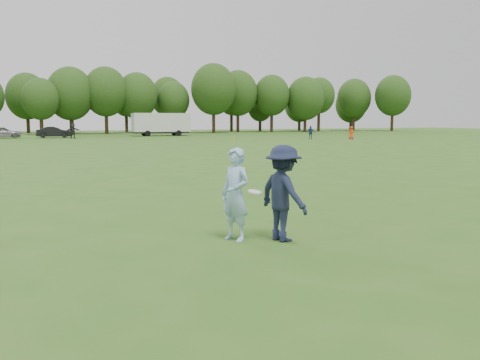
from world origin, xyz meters
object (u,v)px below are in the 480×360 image
(player_far_b, at_px, (310,132))
(car_f, at_px, (54,132))
(player_far_c, at_px, (351,133))
(thrower, at_px, (235,194))
(defender, at_px, (283,193))
(player_far_d, at_px, (73,131))
(cargo_trailer, at_px, (161,123))
(field_cone, at_px, (234,138))
(car_e, at_px, (2,132))

(player_far_b, xyz_separation_m, car_f, (-27.88, 16.11, -0.09))
(player_far_b, relative_size, player_far_c, 1.03)
(thrower, relative_size, player_far_c, 1.19)
(defender, bearing_deg, player_far_b, -44.30)
(thrower, height_order, player_far_d, player_far_d)
(car_f, xyz_separation_m, cargo_trailer, (14.34, 2.18, 1.07))
(player_far_b, bearing_deg, player_far_d, -166.98)
(defender, xyz_separation_m, field_cone, (17.63, 46.99, -0.80))
(player_far_b, bearing_deg, car_f, -170.62)
(thrower, xyz_separation_m, defender, (0.86, -0.38, 0.03))
(player_far_d, bearing_deg, defender, -112.12)
(field_cone, bearing_deg, player_far_b, -21.17)
(car_e, distance_m, cargo_trailer, 20.44)
(car_e, relative_size, field_cone, 14.63)
(player_far_b, height_order, player_far_d, player_far_d)
(field_cone, bearing_deg, defender, -110.57)
(car_e, bearing_deg, defender, -178.47)
(car_f, height_order, cargo_trailer, cargo_trailer)
(player_far_b, bearing_deg, car_e, -166.96)
(thrower, xyz_separation_m, field_cone, (18.50, 46.60, -0.77))
(player_far_d, height_order, car_f, player_far_d)
(thrower, distance_m, field_cone, 50.15)
(thrower, height_order, car_f, thrower)
(player_far_c, distance_m, car_f, 36.98)
(defender, bearing_deg, field_cone, -34.03)
(player_far_d, height_order, cargo_trailer, cargo_trailer)
(player_far_c, bearing_deg, field_cone, 15.39)
(thrower, relative_size, cargo_trailer, 0.20)
(defender, height_order, player_far_d, defender)
(player_far_c, distance_m, cargo_trailer, 27.14)
(thrower, height_order, defender, defender)
(player_far_d, xyz_separation_m, car_f, (-2.04, 3.30, -0.24))
(car_f, bearing_deg, thrower, -176.05)
(thrower, bearing_deg, car_f, 155.97)
(defender, bearing_deg, thrower, 52.56)
(car_f, bearing_deg, player_far_d, -145.17)
(defender, xyz_separation_m, cargo_trailer, (12.55, 62.00, 0.82))
(defender, distance_m, player_far_b, 50.91)
(player_far_d, xyz_separation_m, car_e, (-8.07, 3.98, -0.20))
(player_far_d, distance_m, cargo_trailer, 13.48)
(player_far_b, height_order, car_e, player_far_b)
(defender, xyz_separation_m, player_far_b, (26.10, 43.71, -0.16))
(player_far_b, distance_m, player_far_c, 4.79)
(player_far_b, distance_m, car_e, 37.84)
(car_f, bearing_deg, player_far_c, -116.54)
(player_far_c, bearing_deg, car_f, 8.90)
(player_far_c, bearing_deg, defender, 92.34)
(player_far_b, bearing_deg, thrower, -82.50)
(player_far_d, height_order, car_e, player_far_d)
(defender, relative_size, field_cone, 6.35)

